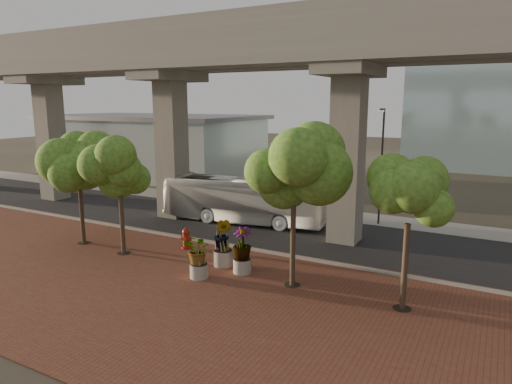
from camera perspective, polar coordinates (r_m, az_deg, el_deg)
The scene contains 18 objects.
ground at distance 26.83m, azimuth -2.75°, elevation -5.46°, with size 160.00×160.00×0.00m, color #39362A.
brick_plaza at distance 20.79m, azimuth -14.44°, elevation -10.79°, with size 70.00×13.00×0.06m, color brown.
asphalt_road at distance 28.49m, azimuth -0.66°, elevation -4.41°, with size 90.00×8.00×0.04m, color black.
curb_strip at distance 25.20m, azimuth -5.12°, elevation -6.42°, with size 70.00×0.25×0.16m, color gray.
far_sidewalk at distance 33.25m, azimuth 3.96°, elevation -2.14°, with size 90.00×3.00×0.06m, color gray.
transit_viaduct at distance 27.44m, azimuth -0.69°, elevation 10.37°, with size 72.00×5.60×12.40m.
station_pavilion at distance 50.74m, azimuth -12.87°, elevation 5.88°, with size 23.00×13.00×6.30m.
transit_bus at distance 29.30m, azimuth -1.52°, elevation -1.00°, with size 2.51×10.71×2.98m, color white.
fire_hydrant at distance 24.49m, azimuth -8.72°, elevation -5.72°, with size 0.57×0.52×1.15m.
planter_front at distance 20.25m, azimuth -7.19°, elevation -7.41°, with size 1.79×1.79×1.97m.
planter_right at distance 20.65m, azimuth -1.75°, elevation -6.66°, with size 2.01×2.01×2.14m.
planter_left at distance 21.57m, azimuth -4.17°, elevation -5.60°, with size 2.10×2.10×2.31m.
street_tree_far_west at distance 26.09m, azimuth -21.36°, elevation 3.30°, with size 3.78×3.78×6.13m.
street_tree_near_west at distance 23.60m, azimuth -16.75°, elevation 2.64°, with size 3.54×3.54×5.94m.
street_tree_near_east at distance 18.46m, azimuth 4.79°, elevation 2.95°, with size 4.27×4.27×6.96m.
street_tree_far_east at distance 17.23m, azimuth 18.61°, elevation -1.02°, with size 3.00×3.00×5.55m.
streetlamp_west at distance 35.69m, azimuth -9.27°, elevation 6.58°, with size 0.42×1.22×8.39m.
streetlamp_east at distance 29.32m, azimuth 15.40°, elevation 4.06°, with size 0.36×1.05×7.27m.
Camera 1 is at (13.36, -21.96, 7.69)m, focal length 32.00 mm.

